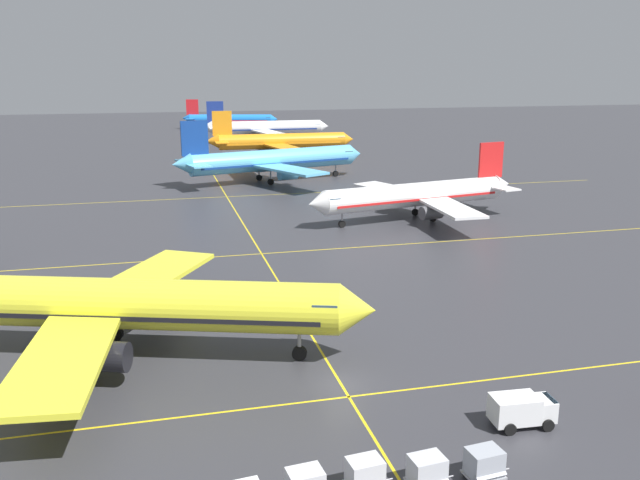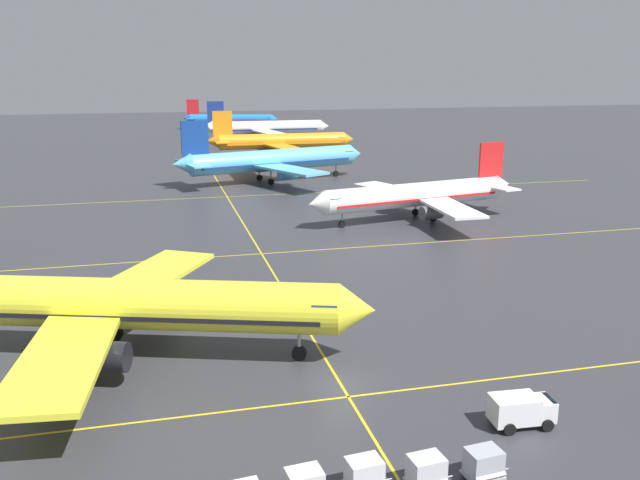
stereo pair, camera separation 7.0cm
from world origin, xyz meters
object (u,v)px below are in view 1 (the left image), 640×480
airliner_second_row (417,195)px  airliner_third_row (272,160)px  baggage_cart_row_fifth (485,464)px  airliner_front_gate (119,304)px  airliner_far_right_stand (265,128)px  service_truck_red_van (522,409)px  baggage_cart_row_fourth (427,471)px  airliner_far_left_stand (280,141)px  airliner_distant_taxiway (229,119)px  baggage_cart_row_middle (365,474)px

airliner_second_row → airliner_third_row: airliner_third_row is taller
airliner_second_row → airliner_third_row: bearing=111.9°
airliner_third_row → baggage_cart_row_fifth: airliner_third_row is taller
airliner_second_row → airliner_front_gate: bearing=-136.0°
airliner_third_row → airliner_far_right_stand: airliner_third_row is taller
airliner_front_gate → airliner_second_row: bearing=44.0°
airliner_third_row → service_truck_red_van: size_ratio=9.57×
service_truck_red_van → baggage_cart_row_fourth: size_ratio=1.50×
airliner_far_left_stand → service_truck_red_van: 132.70m
airliner_third_row → airliner_distant_taxiway: bearing=87.6°
airliner_far_right_stand → airliner_distant_taxiway: bearing=98.6°
service_truck_red_van → airliner_far_right_stand: bearing=86.0°
airliner_second_row → baggage_cart_row_middle: bearing=-114.3°
airliner_second_row → baggage_cart_row_middle: 68.19m
airliner_far_left_stand → baggage_cart_row_fifth: (-14.50, -137.13, -3.01)m
airliner_front_gate → airliner_distant_taxiway: 194.67m
airliner_far_right_stand → baggage_cart_row_fourth: (-20.28, -173.91, -3.15)m
airliner_second_row → service_truck_red_van: (-16.10, -58.01, -2.58)m
baggage_cart_row_fifth → airliner_third_row: bearing=86.7°
airliner_third_row → airliner_distant_taxiway: airliner_third_row is taller
baggage_cart_row_fourth → airliner_second_row: bearing=68.5°
airliner_second_row → baggage_cart_row_fifth: (-21.26, -62.80, -2.76)m
airliner_second_row → baggage_cart_row_middle: (-28.07, -62.09, -2.76)m
airliner_second_row → baggage_cart_row_fourth: bearing=-111.5°
airliner_distant_taxiway → baggage_cart_row_fifth: 215.09m
service_truck_red_van → baggage_cart_row_fourth: service_truck_red_van is taller
airliner_distant_taxiway → airliner_third_row: bearing=-92.4°
airliner_third_row → baggage_cart_row_fifth: 101.21m
airliner_far_right_stand → baggage_cart_row_fifth: 174.88m
airliner_far_right_stand → airliner_third_row: bearing=-98.5°
airliner_far_left_stand → airliner_far_right_stand: 36.99m
airliner_far_left_stand → baggage_cart_row_middle: (-21.31, -136.41, -3.01)m
airliner_far_right_stand → baggage_cart_row_fifth: size_ratio=13.86×
airliner_second_row → airliner_distant_taxiway: airliner_second_row is taller
baggage_cart_row_fourth → airliner_far_left_stand: bearing=82.6°
baggage_cart_row_fifth → airliner_far_right_stand: bearing=84.5°
airliner_second_row → baggage_cart_row_fifth: size_ratio=12.51×
airliner_far_right_stand → baggage_cart_row_fourth: size_ratio=13.86×
airliner_far_left_stand → airliner_far_right_stand: airliner_far_right_stand is taller
airliner_far_right_stand → service_truck_red_van: (-11.72, -169.25, -2.98)m
airliner_second_row → baggage_cart_row_fourth: size_ratio=12.51×
airliner_far_right_stand → airliner_far_left_stand: bearing=-93.7°
airliner_far_right_stand → baggage_cart_row_fourth: 175.11m
airliner_front_gate → baggage_cart_row_fifth: 30.63m
airliner_second_row → service_truck_red_van: 60.26m
service_truck_red_van → baggage_cart_row_middle: service_truck_red_van is taller
airliner_second_row → airliner_distant_taxiway: bearing=94.0°
airliner_second_row → baggage_cart_row_fifth: airliner_second_row is taller
airliner_far_left_stand → baggage_cart_row_middle: bearing=-98.9°
airliner_third_row → airliner_far_left_stand: bearing=76.6°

